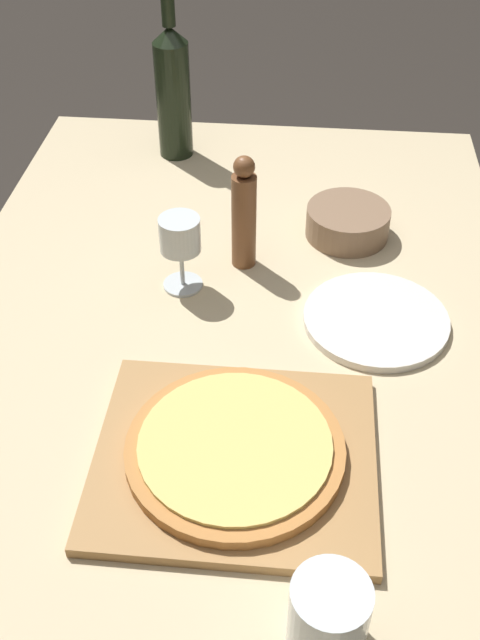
# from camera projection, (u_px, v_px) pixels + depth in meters

# --- Properties ---
(ground_plane) EXTENTS (12.00, 12.00, 0.00)m
(ground_plane) POSITION_uv_depth(u_px,v_px,m) (227.00, 598.00, 1.67)
(ground_plane) COLOR #2D2823
(dining_table) EXTENTS (0.99, 1.65, 0.73)m
(dining_table) POSITION_uv_depth(u_px,v_px,m) (223.00, 397.00, 1.24)
(dining_table) COLOR #CCB78E
(dining_table) RESTS_ON ground_plane
(cutting_board) EXTENTS (0.39, 0.34, 0.02)m
(cutting_board) POSITION_uv_depth(u_px,v_px,m) (235.00, 458.00, 1.03)
(cutting_board) COLOR #A87A47
(cutting_board) RESTS_ON dining_table
(pizza) EXTENTS (0.30, 0.30, 0.02)m
(pizza) POSITION_uv_depth(u_px,v_px,m) (235.00, 448.00, 1.02)
(pizza) COLOR #BC7A3D
(pizza) RESTS_ON cutting_board
(wine_bottle) EXTENTS (0.08, 0.08, 0.35)m
(wine_bottle) POSITION_uv_depth(u_px,v_px,m) (173.00, 91.00, 1.60)
(wine_bottle) COLOR black
(wine_bottle) RESTS_ON dining_table
(pepper_mill) EXTENTS (0.04, 0.04, 0.22)m
(pepper_mill) POSITION_uv_depth(u_px,v_px,m) (244.00, 215.00, 1.32)
(pepper_mill) COLOR brown
(pepper_mill) RESTS_ON dining_table
(wine_glass) EXTENTS (0.07, 0.07, 0.14)m
(wine_glass) POSITION_uv_depth(u_px,v_px,m) (180.00, 239.00, 1.27)
(wine_glass) COLOR silver
(wine_glass) RESTS_ON dining_table
(small_bowl) EXTENTS (0.16, 0.16, 0.06)m
(small_bowl) POSITION_uv_depth(u_px,v_px,m) (348.00, 222.00, 1.43)
(small_bowl) COLOR #84664C
(small_bowl) RESTS_ON dining_table
(drinking_tumbler) EXTENTS (0.09, 0.09, 0.11)m
(drinking_tumbler) POSITION_uv_depth(u_px,v_px,m) (328.00, 617.00, 0.81)
(drinking_tumbler) COLOR silver
(drinking_tumbler) RESTS_ON dining_table
(dinner_plate) EXTENTS (0.24, 0.24, 0.01)m
(dinner_plate) POSITION_uv_depth(u_px,v_px,m) (376.00, 320.00, 1.25)
(dinner_plate) COLOR silver
(dinner_plate) RESTS_ON dining_table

